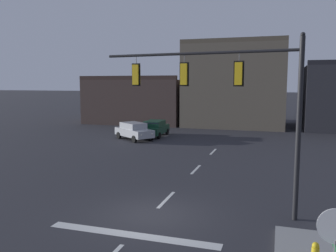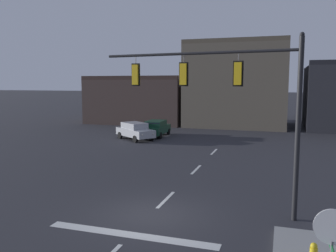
{
  "view_description": "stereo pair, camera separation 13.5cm",
  "coord_description": "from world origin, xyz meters",
  "px_view_note": "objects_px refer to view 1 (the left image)",
  "views": [
    {
      "loc": [
        4.82,
        -13.03,
        5.35
      ],
      "look_at": [
        -0.77,
        4.71,
        3.08
      ],
      "focal_mm": 37.88,
      "sensor_mm": 36.0,
      "label": 1
    },
    {
      "loc": [
        4.95,
        -12.98,
        5.35
      ],
      "look_at": [
        -0.77,
        4.71,
        3.08
      ],
      "focal_mm": 37.88,
      "sensor_mm": 36.0,
      "label": 2
    }
  ],
  "objects_px": {
    "stop_sign": "(336,241)",
    "car_lot_nearside": "(155,128)",
    "signal_mast_near_side": "(229,91)",
    "car_lot_middle": "(134,131)"
  },
  "relations": [
    {
      "from": "stop_sign",
      "to": "car_lot_middle",
      "type": "relative_size",
      "value": 0.61
    },
    {
      "from": "signal_mast_near_side",
      "to": "car_lot_middle",
      "type": "relative_size",
      "value": 1.84
    },
    {
      "from": "stop_sign",
      "to": "car_lot_nearside",
      "type": "bearing_deg",
      "value": 117.01
    },
    {
      "from": "car_lot_middle",
      "to": "signal_mast_near_side",
      "type": "bearing_deg",
      "value": -55.42
    },
    {
      "from": "stop_sign",
      "to": "car_lot_middle",
      "type": "height_order",
      "value": "stop_sign"
    },
    {
      "from": "car_lot_nearside",
      "to": "car_lot_middle",
      "type": "xyz_separation_m",
      "value": [
        -1.23,
        -2.5,
        0.0
      ]
    },
    {
      "from": "stop_sign",
      "to": "car_lot_nearside",
      "type": "xyz_separation_m",
      "value": [
        -13.03,
        25.57,
        -1.29
      ]
    },
    {
      "from": "car_lot_middle",
      "to": "car_lot_nearside",
      "type": "bearing_deg",
      "value": 63.82
    },
    {
      "from": "signal_mast_near_side",
      "to": "car_lot_middle",
      "type": "xyz_separation_m",
      "value": [
        -11.09,
        16.09,
        -4.15
      ]
    },
    {
      "from": "signal_mast_near_side",
      "to": "car_lot_nearside",
      "type": "relative_size",
      "value": 1.88
    }
  ]
}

